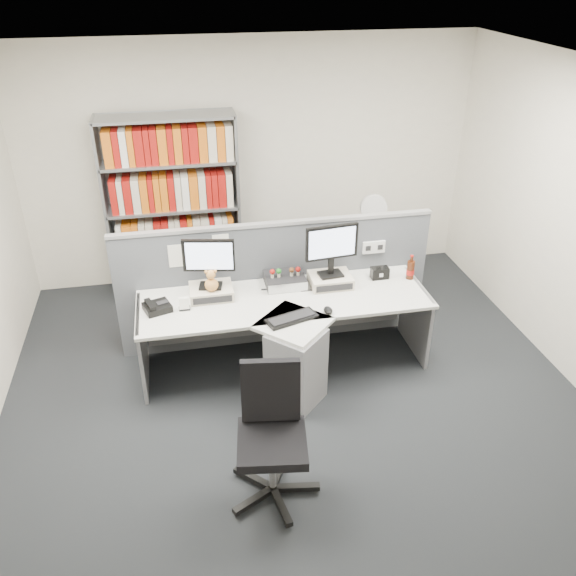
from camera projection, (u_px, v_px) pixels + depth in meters
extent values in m
plane|color=#25282C|center=(303.00, 421.00, 4.98)|extent=(5.50, 5.50, 0.00)
cube|color=white|center=(251.00, 163.00, 6.66)|extent=(5.00, 0.04, 2.70)
cube|color=white|center=(309.00, 87.00, 3.65)|extent=(5.00, 5.50, 0.04)
cube|color=#54585F|center=(276.00, 284.00, 5.74)|extent=(3.00, 0.05, 1.25)
cube|color=#A5A5AA|center=(275.00, 224.00, 5.42)|extent=(3.00, 0.07, 0.03)
cube|color=white|center=(374.00, 247.00, 5.71)|extent=(0.22, 0.04, 0.12)
cube|color=white|center=(177.00, 254.00, 5.35)|extent=(0.16, 0.00, 0.22)
cube|color=white|center=(222.00, 250.00, 5.42)|extent=(0.16, 0.00, 0.22)
cube|color=white|center=(349.00, 239.00, 5.62)|extent=(0.16, 0.00, 0.22)
cube|color=silver|center=(284.00, 300.00, 5.33)|extent=(2.60, 0.80, 0.03)
cube|color=silver|center=(293.00, 324.00, 4.99)|extent=(0.74, 0.74, 0.03)
cube|color=gray|center=(296.00, 367.00, 5.07)|extent=(0.57, 0.57, 0.69)
cube|color=gray|center=(143.00, 348.00, 5.28)|extent=(0.03, 0.70, 0.72)
cube|color=gray|center=(415.00, 317.00, 5.72)|extent=(0.03, 0.70, 0.72)
cube|color=gray|center=(277.00, 312.00, 5.81)|extent=(2.50, 0.02, 0.45)
cube|color=beige|center=(211.00, 292.00, 5.33)|extent=(0.38, 0.30, 0.10)
cube|color=black|center=(213.00, 300.00, 5.20)|extent=(0.34, 0.01, 0.06)
cube|color=beige|center=(330.00, 280.00, 5.52)|extent=(0.38, 0.30, 0.10)
cube|color=black|center=(335.00, 288.00, 5.39)|extent=(0.34, 0.01, 0.06)
cube|color=black|center=(211.00, 286.00, 5.30)|extent=(0.22, 0.18, 0.02)
cube|color=black|center=(210.00, 278.00, 5.26)|extent=(0.05, 0.04, 0.16)
cube|color=black|center=(208.00, 255.00, 5.15)|extent=(0.45, 0.12, 0.30)
cube|color=#C9D9FC|center=(209.00, 256.00, 5.13)|extent=(0.40, 0.08, 0.25)
cube|color=black|center=(331.00, 274.00, 5.49)|extent=(0.23, 0.18, 0.02)
cube|color=black|center=(331.00, 266.00, 5.44)|extent=(0.05, 0.03, 0.18)
cube|color=black|center=(332.00, 242.00, 5.32)|extent=(0.49, 0.09, 0.32)
cube|color=#C9D9FC|center=(332.00, 243.00, 5.31)|extent=(0.44, 0.05, 0.27)
cube|color=black|center=(285.00, 280.00, 5.52)|extent=(0.36, 0.32, 0.10)
cube|color=silver|center=(288.00, 288.00, 5.38)|extent=(0.36, 0.01, 0.09)
cylinder|color=beige|center=(272.00, 276.00, 5.45)|extent=(0.03, 0.03, 0.03)
sphere|color=#A5140F|center=(272.00, 272.00, 5.43)|extent=(0.05, 0.05, 0.05)
cylinder|color=beige|center=(279.00, 275.00, 5.46)|extent=(0.03, 0.03, 0.03)
sphere|color=#19721E|center=(279.00, 271.00, 5.44)|extent=(0.05, 0.05, 0.05)
cylinder|color=beige|center=(292.00, 274.00, 5.48)|extent=(0.03, 0.03, 0.03)
sphere|color=#593319|center=(292.00, 270.00, 5.46)|extent=(0.05, 0.05, 0.05)
cylinder|color=beige|center=(298.00, 273.00, 5.49)|extent=(0.03, 0.03, 0.03)
sphere|color=#A5140F|center=(298.00, 269.00, 5.47)|extent=(0.05, 0.05, 0.05)
cube|color=black|center=(292.00, 318.00, 5.01)|extent=(0.47, 0.29, 0.02)
cube|color=black|center=(292.00, 317.00, 5.00)|extent=(0.41, 0.23, 0.01)
ellipsoid|color=black|center=(328.00, 310.00, 5.10)|extent=(0.07, 0.12, 0.04)
cube|color=black|center=(157.00, 307.00, 5.13)|extent=(0.27, 0.26, 0.06)
cube|color=black|center=(150.00, 305.00, 5.08)|extent=(0.10, 0.18, 0.03)
cube|color=black|center=(162.00, 302.00, 5.14)|extent=(0.11, 0.09, 0.01)
cube|color=black|center=(185.00, 308.00, 5.16)|extent=(0.10, 0.06, 0.02)
cube|color=white|center=(184.00, 304.00, 5.11)|extent=(0.09, 0.03, 0.10)
cube|color=white|center=(184.00, 302.00, 5.14)|extent=(0.09, 0.03, 0.10)
sphere|color=#DC9849|center=(212.00, 285.00, 5.21)|extent=(0.12, 0.12, 0.12)
sphere|color=#DC9849|center=(211.00, 275.00, 5.16)|extent=(0.08, 0.08, 0.08)
sphere|color=#DC9849|center=(206.00, 272.00, 5.14)|extent=(0.03, 0.03, 0.03)
sphere|color=#DC9849|center=(215.00, 271.00, 5.16)|extent=(0.03, 0.03, 0.03)
cube|color=black|center=(380.00, 273.00, 5.63)|extent=(0.17, 0.09, 0.11)
cylinder|color=#3F190A|center=(410.00, 270.00, 5.60)|extent=(0.07, 0.07, 0.18)
cylinder|color=#A5140F|center=(410.00, 272.00, 5.61)|extent=(0.07, 0.07, 0.05)
cylinder|color=#3F190A|center=(412.00, 259.00, 5.54)|extent=(0.03, 0.03, 0.05)
cylinder|color=#A5140F|center=(412.00, 256.00, 5.53)|extent=(0.03, 0.03, 0.01)
cube|color=gray|center=(107.00, 213.00, 6.30)|extent=(0.03, 0.40, 2.00)
cube|color=gray|center=(237.00, 204.00, 6.54)|extent=(0.03, 0.40, 2.00)
cube|color=gray|center=(173.00, 202.00, 6.58)|extent=(1.40, 0.02, 2.00)
cube|color=gray|center=(181.00, 288.00, 6.91)|extent=(1.38, 0.40, 0.03)
cube|color=gray|center=(177.00, 249.00, 6.66)|extent=(1.38, 0.40, 0.03)
cube|color=gray|center=(173.00, 207.00, 6.41)|extent=(1.38, 0.40, 0.03)
cube|color=gray|center=(169.00, 162.00, 6.17)|extent=(1.38, 0.40, 0.03)
cube|color=gray|center=(164.00, 117.00, 5.94)|extent=(1.38, 0.40, 0.03)
cube|color=#A5140F|center=(180.00, 274.00, 6.78)|extent=(1.24, 0.28, 0.36)
cube|color=orange|center=(176.00, 234.00, 6.54)|extent=(1.24, 0.28, 0.36)
cube|color=beige|center=(172.00, 191.00, 6.29)|extent=(1.24, 0.28, 0.36)
cube|color=white|center=(167.00, 144.00, 6.04)|extent=(1.24, 0.28, 0.36)
cube|color=gray|center=(369.00, 264.00, 6.72)|extent=(0.45, 0.60, 0.70)
cube|color=black|center=(379.00, 262.00, 6.38)|extent=(0.40, 0.02, 0.28)
cube|color=black|center=(377.00, 288.00, 6.54)|extent=(0.40, 0.02, 0.28)
cylinder|color=white|center=(371.00, 234.00, 6.54)|extent=(0.17, 0.17, 0.03)
cylinder|color=white|center=(372.00, 226.00, 6.49)|extent=(0.03, 0.03, 0.17)
cylinder|color=white|center=(374.00, 207.00, 6.36)|extent=(0.28, 0.11, 0.28)
cylinder|color=silver|center=(373.00, 206.00, 6.39)|extent=(0.28, 0.10, 0.28)
cylinder|color=silver|center=(272.00, 467.00, 4.20)|extent=(0.05, 0.05, 0.41)
cube|color=black|center=(272.00, 443.00, 4.09)|extent=(0.54, 0.54, 0.07)
cube|color=black|center=(271.00, 390.00, 4.13)|extent=(0.42, 0.17, 0.48)
cube|color=black|center=(298.00, 487.00, 4.31)|extent=(0.31, 0.10, 0.04)
cylinder|color=black|center=(315.00, 488.00, 4.33)|extent=(0.05, 0.05, 0.03)
cube|color=black|center=(280.00, 469.00, 4.46)|extent=(0.18, 0.30, 0.04)
cylinder|color=black|center=(284.00, 459.00, 4.57)|extent=(0.05, 0.05, 0.03)
cube|color=black|center=(252.00, 477.00, 4.39)|extent=(0.26, 0.25, 0.04)
cylinder|color=black|center=(239.00, 472.00, 4.46)|extent=(0.05, 0.05, 0.03)
cube|color=black|center=(252.00, 501.00, 4.20)|extent=(0.30, 0.19, 0.04)
cylinder|color=black|center=(238.00, 512.00, 4.14)|extent=(0.05, 0.05, 0.03)
cube|color=black|center=(282.00, 508.00, 4.15)|extent=(0.10, 0.31, 0.04)
cylinder|color=black|center=(288.00, 523.00, 4.06)|extent=(0.05, 0.05, 0.03)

